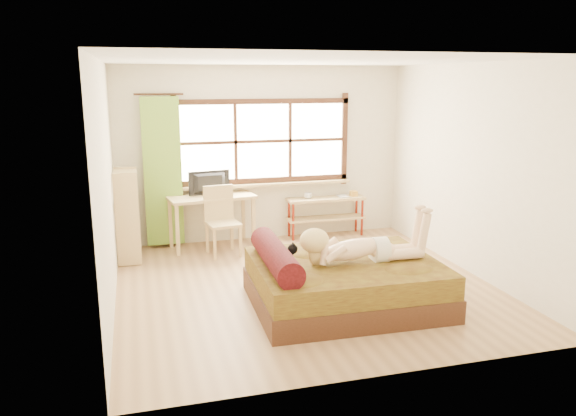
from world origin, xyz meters
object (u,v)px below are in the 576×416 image
object	(u,v)px
chair	(221,216)
desk	(211,203)
woman	(361,235)
pipe_shelf	(327,208)
bookshelf	(128,216)
bed	(341,281)
kitten	(281,253)

from	to	relation	value
chair	desk	bearing A→B (deg)	94.85
woman	pipe_shelf	xyz separation A→B (m)	(0.59, 2.81, -0.36)
chair	bookshelf	world-z (taller)	bookshelf
pipe_shelf	bookshelf	size ratio (longest dim) A/B	0.99
woman	desk	size ratio (longest dim) A/B	1.07
bed	chair	bearing A→B (deg)	115.05
kitten	desk	xyz separation A→B (m)	(-0.41, 2.54, 0.05)
bed	pipe_shelf	bearing A→B (deg)	75.44
desk	pipe_shelf	distance (m)	1.89
bed	desk	bearing A→B (deg)	113.73
bed	kitten	bearing A→B (deg)	172.99
desk	chair	size ratio (longest dim) A/B	1.35
kitten	desk	world-z (taller)	desk
kitten	pipe_shelf	xyz separation A→B (m)	(1.46, 2.66, -0.17)
bed	pipe_shelf	xyz separation A→B (m)	(0.79, 2.76, 0.19)
woman	kitten	xyz separation A→B (m)	(-0.87, 0.15, -0.19)
kitten	bed	bearing A→B (deg)	-7.01
woman	bed	bearing A→B (deg)	167.09
chair	pipe_shelf	xyz separation A→B (m)	(1.78, 0.48, -0.09)
kitten	bookshelf	world-z (taller)	bookshelf
desk	pipe_shelf	bearing A→B (deg)	-4.96
woman	desk	distance (m)	2.98
kitten	bookshelf	xyz separation A→B (m)	(-1.63, 2.19, 0.01)
woman	desk	world-z (taller)	woman
woman	kitten	distance (m)	0.90
desk	bookshelf	size ratio (longest dim) A/B	1.05
woman	pipe_shelf	size ratio (longest dim) A/B	1.13
woman	desk	bearing A→B (deg)	116.94
pipe_shelf	bookshelf	xyz separation A→B (m)	(-3.08, -0.47, 0.18)
chair	bed	bearing A→B (deg)	-74.97
bed	woman	xyz separation A→B (m)	(0.20, -0.05, 0.54)
bookshelf	chair	bearing A→B (deg)	-0.32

